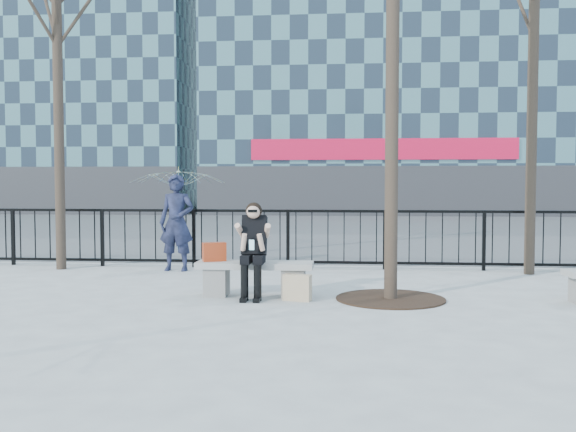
{
  "coord_description": "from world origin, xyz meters",
  "views": [
    {
      "loc": [
        1.28,
        -8.95,
        1.61
      ],
      "look_at": [
        0.4,
        0.8,
        1.1
      ],
      "focal_mm": 40.0,
      "sensor_mm": 36.0,
      "label": 1
    }
  ],
  "objects": [
    {
      "name": "standing_man",
      "position": [
        -1.79,
        2.48,
        0.88
      ],
      "size": [
        0.67,
        0.47,
        1.76
      ],
      "primitive_type": "imported",
      "rotation": [
        0.0,
        0.0,
        -0.07
      ],
      "color": "black",
      "rests_on": "ground"
    },
    {
      "name": "seated_woman",
      "position": [
        0.0,
        -0.16,
        0.67
      ],
      "size": [
        0.5,
        0.64,
        1.34
      ],
      "color": "black",
      "rests_on": "ground"
    },
    {
      "name": "tree_left",
      "position": [
        -4.0,
        2.5,
        4.86
      ],
      "size": [
        2.8,
        2.8,
        6.5
      ],
      "color": "black",
      "rests_on": "ground"
    },
    {
      "name": "vendor_umbrella",
      "position": [
        -2.57,
        5.55,
        0.99
      ],
      "size": [
        2.52,
        2.55,
        1.98
      ],
      "primitive_type": "imported",
      "rotation": [
        0.0,
        0.0,
        0.18
      ],
      "color": "gold",
      "rests_on": "ground"
    },
    {
      "name": "ground",
      "position": [
        0.0,
        0.0,
        0.0
      ],
      "size": [
        120.0,
        120.0,
        0.0
      ],
      "primitive_type": "plane",
      "color": "gray",
      "rests_on": "ground"
    },
    {
      "name": "handbag",
      "position": [
        -0.59,
        0.02,
        0.62
      ],
      "size": [
        0.36,
        0.26,
        0.27
      ],
      "primitive_type": "cube",
      "rotation": [
        0.0,
        0.0,
        0.39
      ],
      "color": "#AA3414",
      "rests_on": "bench_main"
    },
    {
      "name": "tree_grate",
      "position": [
        1.9,
        -0.1,
        0.01
      ],
      "size": [
        1.5,
        1.5,
        0.02
      ],
      "primitive_type": "cylinder",
      "color": "black",
      "rests_on": "ground"
    },
    {
      "name": "building_left",
      "position": [
        -15.0,
        27.0,
        11.3
      ],
      "size": [
        16.2,
        10.2,
        22.6
      ],
      "color": "slate",
      "rests_on": "ground"
    },
    {
      "name": "street_surface",
      "position": [
        0.0,
        15.0,
        0.0
      ],
      "size": [
        60.0,
        23.0,
        0.01
      ],
      "primitive_type": "cube",
      "color": "#474747",
      "rests_on": "ground"
    },
    {
      "name": "bench_main",
      "position": [
        0.0,
        0.0,
        0.3
      ],
      "size": [
        1.65,
        0.46,
        0.49
      ],
      "color": "slate",
      "rests_on": "ground"
    },
    {
      "name": "railing",
      "position": [
        0.0,
        3.0,
        0.55
      ],
      "size": [
        14.0,
        0.06,
        1.1
      ],
      "color": "black",
      "rests_on": "ground"
    },
    {
      "name": "shopping_bag",
      "position": [
        0.63,
        -0.3,
        0.18
      ],
      "size": [
        0.4,
        0.23,
        0.36
      ],
      "primitive_type": "cube",
      "rotation": [
        0.0,
        0.0,
        -0.26
      ],
      "color": "beige",
      "rests_on": "ground"
    }
  ]
}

